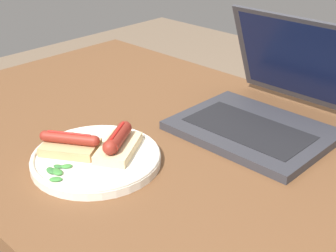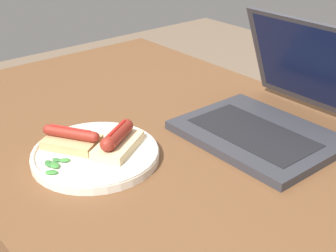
% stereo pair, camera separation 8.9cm
% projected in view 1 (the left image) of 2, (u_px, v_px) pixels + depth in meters
% --- Properties ---
extents(desk, '(1.30, 0.80, 0.78)m').
position_uv_depth(desk, '(171.00, 173.00, 1.01)').
color(desk, brown).
rests_on(desk, ground_plane).
extents(laptop, '(0.31, 0.33, 0.23)m').
position_uv_depth(laptop, '(266.00, 109.00, 1.01)').
color(laptop, '#2D2D33').
rests_on(laptop, desk).
extents(plate, '(0.24, 0.24, 0.02)m').
position_uv_depth(plate, '(96.00, 158.00, 0.88)').
color(plate, silver).
rests_on(plate, desk).
extents(sausage_toast_left, '(0.12, 0.11, 0.04)m').
position_uv_depth(sausage_toast_left, '(70.00, 144.00, 0.89)').
color(sausage_toast_left, tan).
rests_on(sausage_toast_left, plate).
extents(sausage_toast_middle, '(0.11, 0.13, 0.05)m').
position_uv_depth(sausage_toast_middle, '(118.00, 143.00, 0.89)').
color(sausage_toast_middle, '#D6B784').
rests_on(sausage_toast_middle, plate).
extents(salad_pile, '(0.06, 0.06, 0.01)m').
position_uv_depth(salad_pile, '(57.00, 171.00, 0.83)').
color(salad_pile, '#387A33').
rests_on(salad_pile, plate).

